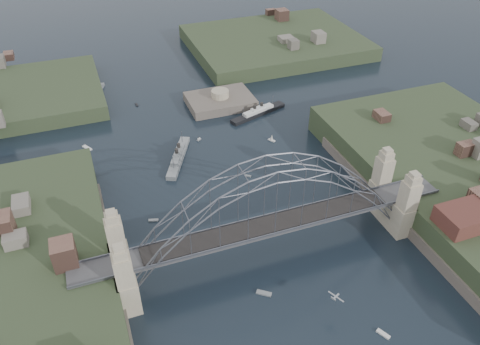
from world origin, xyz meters
name	(u,v)px	position (x,y,z in m)	size (l,w,h in m)	color
ground	(268,253)	(0.00, 0.00, 0.00)	(500.00, 500.00, 0.00)	black
bridge	(270,211)	(0.00, 0.00, 12.32)	(84.00, 13.80, 24.60)	#4B4B4D
shore_east	(474,191)	(57.32, 0.00, 1.97)	(50.50, 90.00, 12.00)	#2D3B21
headland_nw	(12,103)	(-55.00, 95.00, 0.50)	(60.00, 45.00, 9.00)	#2D3B21
headland_ne	(275,47)	(50.00, 110.00, 0.75)	(70.00, 55.00, 9.50)	#2D3B21
fort_island	(220,106)	(12.00, 70.00, -0.34)	(22.00, 16.00, 9.40)	brown
naval_cruiser_near	(178,157)	(-9.68, 42.79, 0.95)	(11.41, 19.57, 6.13)	gray
naval_cruiser_far	(95,94)	(-27.40, 91.76, 0.85)	(8.07, 15.77, 5.44)	gray
ocean_liner	(258,112)	(21.62, 59.17, 0.81)	(21.13, 9.52, 5.23)	black
aeroplane	(335,297)	(5.52, -19.66, 4.96)	(2.02, 3.40, 0.52)	#AAAEB1
small_boat_a	(153,220)	(-21.92, 19.43, 0.15)	(2.52, 1.41, 0.45)	white
small_boat_b	(248,176)	(6.15, 28.30, 0.15)	(1.65, 1.46, 0.45)	white
small_boat_c	(264,293)	(-5.27, -10.46, 0.15)	(3.13, 2.73, 0.45)	white
small_boat_d	(272,138)	(19.38, 42.73, 0.89)	(1.91, 2.29, 2.38)	white
small_boat_e	(87,148)	(-33.78, 57.86, 0.15)	(2.75, 3.71, 0.45)	white
small_boat_f	(199,139)	(-1.26, 50.68, 0.30)	(1.57, 1.35, 1.43)	white
small_boat_g	(383,334)	(12.17, -27.23, 0.15)	(1.95, 2.78, 0.45)	white
small_boat_h	(137,105)	(-15.02, 79.59, 0.15)	(0.78, 2.12, 0.45)	white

